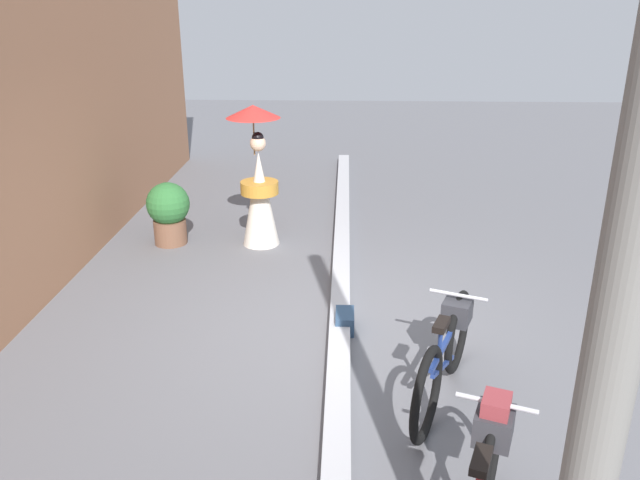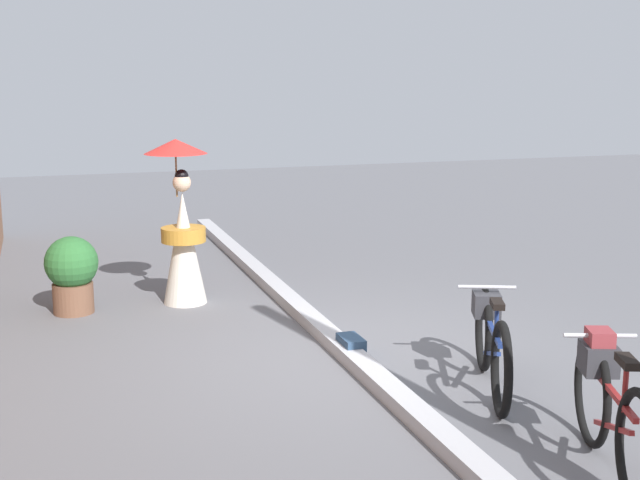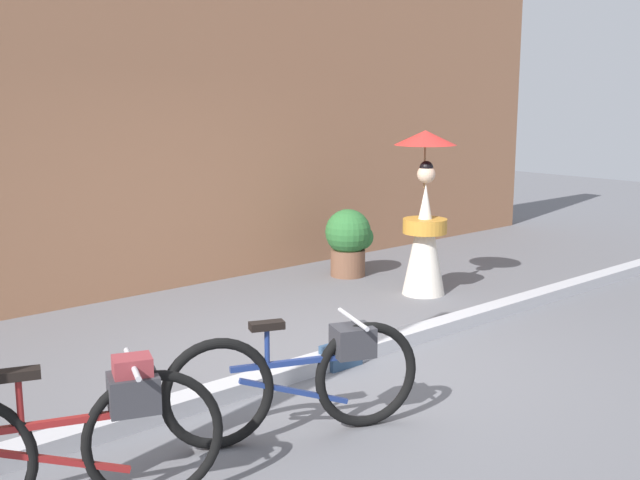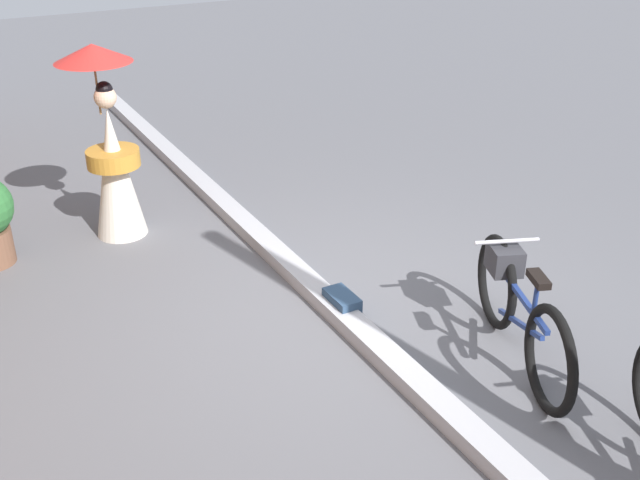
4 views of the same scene
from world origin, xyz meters
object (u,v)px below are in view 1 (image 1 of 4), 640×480
Objects in this scene: person_with_parasol at (259,181)px; potted_plant_by_door at (170,210)px; backpack_on_pavement at (345,321)px; utility_pole at (633,240)px; bicycle_far_side at (445,353)px.

potted_plant_by_door is at bearing 91.18° from person_with_parasol.
utility_pole is at bearing -167.86° from backpack_on_pavement.
person_with_parasol is 5.52× the size of backpack_on_pavement.
backpack_on_pavement is at bearing -134.59° from potted_plant_by_door.
person_with_parasol is 2.68m from backpack_on_pavement.
backpack_on_pavement is at bearing 12.14° from utility_pole.
bicycle_far_side is at bearing -150.36° from person_with_parasol.
bicycle_far_side is 0.90× the size of person_with_parasol.
bicycle_far_side is 1.98× the size of potted_plant_by_door.
person_with_parasol reaches higher than backpack_on_pavement.
potted_plant_by_door is (-0.02, 1.18, -0.41)m from person_with_parasol.
bicycle_far_side is 0.34× the size of utility_pole.
backpack_on_pavement is at bearing 36.30° from bicycle_far_side.
potted_plant_by_door is 3.27m from backpack_on_pavement.
bicycle_far_side is at bearing -143.70° from backpack_on_pavement.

